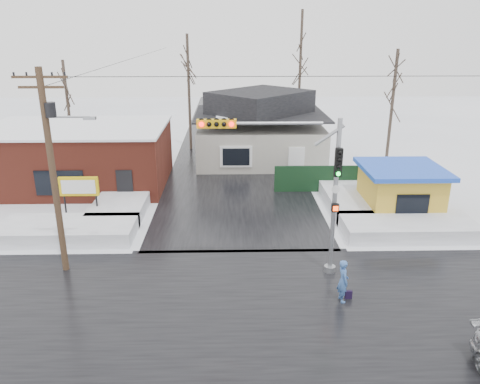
{
  "coord_description": "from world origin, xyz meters",
  "views": [
    {
      "loc": [
        -0.49,
        -15.66,
        10.43
      ],
      "look_at": [
        0.0,
        5.48,
        3.0
      ],
      "focal_mm": 35.0,
      "sensor_mm": 36.0,
      "label": 1
    }
  ],
  "objects_px": {
    "marquee_sign": "(79,188)",
    "pedestrian": "(343,281)",
    "utility_pole": "(53,162)",
    "traffic_signal": "(299,177)",
    "kiosk": "(400,190)"
  },
  "relations": [
    {
      "from": "marquee_sign",
      "to": "pedestrian",
      "type": "relative_size",
      "value": 1.42
    },
    {
      "from": "utility_pole",
      "to": "marquee_sign",
      "type": "bearing_deg",
      "value": 100.13
    },
    {
      "from": "marquee_sign",
      "to": "utility_pole",
      "type": "bearing_deg",
      "value": -79.87
    },
    {
      "from": "traffic_signal",
      "to": "utility_pole",
      "type": "bearing_deg",
      "value": 177.05
    },
    {
      "from": "pedestrian",
      "to": "traffic_signal",
      "type": "bearing_deg",
      "value": 27.73
    },
    {
      "from": "marquee_sign",
      "to": "kiosk",
      "type": "bearing_deg",
      "value": 1.55
    },
    {
      "from": "traffic_signal",
      "to": "kiosk",
      "type": "height_order",
      "value": "traffic_signal"
    },
    {
      "from": "kiosk",
      "to": "utility_pole",
      "type": "bearing_deg",
      "value": -159.56
    },
    {
      "from": "traffic_signal",
      "to": "pedestrian",
      "type": "height_order",
      "value": "traffic_signal"
    },
    {
      "from": "traffic_signal",
      "to": "pedestrian",
      "type": "bearing_deg",
      "value": -56.19
    },
    {
      "from": "kiosk",
      "to": "pedestrian",
      "type": "xyz_separation_m",
      "value": [
        -5.5,
        -9.37,
        -0.56
      ]
    },
    {
      "from": "utility_pole",
      "to": "marquee_sign",
      "type": "distance_m",
      "value": 6.87
    },
    {
      "from": "traffic_signal",
      "to": "utility_pole",
      "type": "relative_size",
      "value": 0.78
    },
    {
      "from": "kiosk",
      "to": "pedestrian",
      "type": "relative_size",
      "value": 2.56
    },
    {
      "from": "kiosk",
      "to": "pedestrian",
      "type": "height_order",
      "value": "kiosk"
    }
  ]
}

